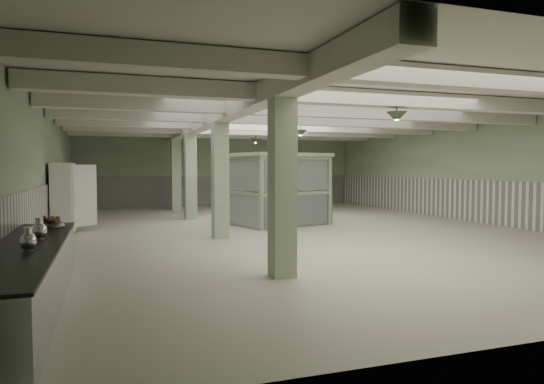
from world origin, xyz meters
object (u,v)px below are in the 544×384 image
object	(u,v)px
prep_counter	(24,279)
guard_booth	(276,176)
walkin_cooler	(65,201)
filing_cabinet	(323,206)

from	to	relation	value
prep_counter	guard_booth	bearing A→B (deg)	52.08
walkin_cooler	filing_cabinet	bearing A→B (deg)	1.53
walkin_cooler	guard_booth	world-z (taller)	guard_booth
filing_cabinet	prep_counter	bearing A→B (deg)	-143.83
guard_booth	filing_cabinet	bearing A→B (deg)	-27.49
prep_counter	filing_cabinet	size ratio (longest dim) A/B	4.57
prep_counter	filing_cabinet	bearing A→B (deg)	44.70
walkin_cooler	guard_booth	bearing A→B (deg)	4.77
filing_cabinet	guard_booth	bearing A→B (deg)	159.75
walkin_cooler	guard_booth	xyz separation A→B (m)	(6.67, 0.56, 0.69)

